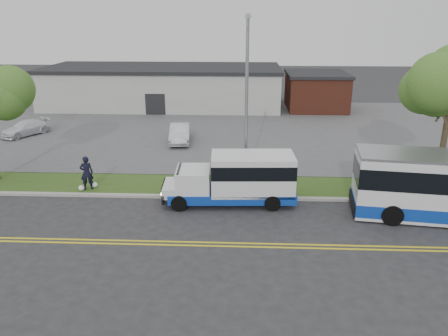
{
  "coord_description": "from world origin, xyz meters",
  "views": [
    {
      "loc": [
        2.86,
        -20.93,
        9.45
      ],
      "look_at": [
        1.82,
        1.62,
        1.6
      ],
      "focal_mm": 35.0,
      "sensor_mm": 36.0,
      "label": 1
    }
  ],
  "objects_px": {
    "pedestrian": "(87,173)",
    "parked_car_a": "(180,133)",
    "parked_car_b": "(25,128)",
    "streetlight_near": "(247,99)",
    "shuttle_bus": "(239,177)"
  },
  "relations": [
    {
      "from": "parked_car_a",
      "to": "streetlight_near",
      "type": "bearing_deg",
      "value": -67.22
    },
    {
      "from": "streetlight_near",
      "to": "parked_car_b",
      "type": "xyz_separation_m",
      "value": [
        -18.24,
        10.81,
        -4.53
      ]
    },
    {
      "from": "streetlight_near",
      "to": "shuttle_bus",
      "type": "bearing_deg",
      "value": -98.83
    },
    {
      "from": "shuttle_bus",
      "to": "parked_car_b",
      "type": "bearing_deg",
      "value": 141.43
    },
    {
      "from": "parked_car_a",
      "to": "parked_car_b",
      "type": "xyz_separation_m",
      "value": [
        -13.11,
        1.48,
        -0.12
      ]
    },
    {
      "from": "pedestrian",
      "to": "parked_car_a",
      "type": "xyz_separation_m",
      "value": [
        3.85,
        10.15,
        -0.27
      ]
    },
    {
      "from": "streetlight_near",
      "to": "parked_car_a",
      "type": "xyz_separation_m",
      "value": [
        -5.12,
        9.32,
        -4.42
      ]
    },
    {
      "from": "streetlight_near",
      "to": "shuttle_bus",
      "type": "distance_m",
      "value": 4.35
    },
    {
      "from": "streetlight_near",
      "to": "pedestrian",
      "type": "height_order",
      "value": "streetlight_near"
    },
    {
      "from": "streetlight_near",
      "to": "shuttle_bus",
      "type": "xyz_separation_m",
      "value": [
        -0.33,
        -2.09,
        -3.8
      ]
    },
    {
      "from": "pedestrian",
      "to": "shuttle_bus",
      "type": "bearing_deg",
      "value": 155.01
    },
    {
      "from": "streetlight_near",
      "to": "parked_car_a",
      "type": "bearing_deg",
      "value": 118.79
    },
    {
      "from": "pedestrian",
      "to": "parked_car_b",
      "type": "height_order",
      "value": "pedestrian"
    },
    {
      "from": "shuttle_bus",
      "to": "pedestrian",
      "type": "relative_size",
      "value": 3.6
    },
    {
      "from": "pedestrian",
      "to": "parked_car_a",
      "type": "distance_m",
      "value": 10.86
    }
  ]
}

